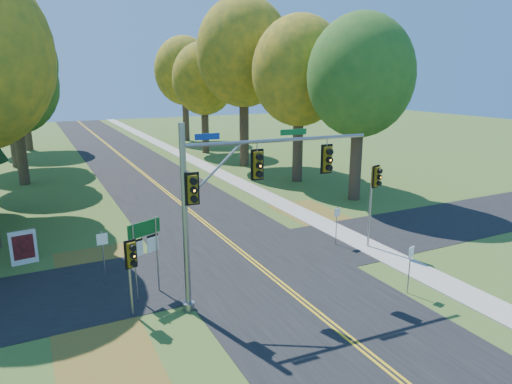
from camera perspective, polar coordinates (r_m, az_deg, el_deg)
name	(u,v)px	position (r m, az deg, el deg)	size (l,w,h in m)	color
ground	(270,275)	(20.55, 1.75, -10.36)	(160.00, 160.00, 0.00)	#446122
road_main	(270,275)	(20.54, 1.75, -10.34)	(8.00, 160.00, 0.02)	black
road_cross	(250,259)	(22.18, -0.72, -8.42)	(60.00, 6.00, 0.02)	black
centerline_left	(268,275)	(20.50, 1.50, -10.35)	(0.10, 160.00, 0.01)	gold
centerline_right	(272,274)	(20.58, 2.00, -10.25)	(0.10, 160.00, 0.01)	gold
sidewalk_east	(379,251)	(23.88, 15.08, -7.18)	(1.60, 160.00, 0.06)	#9E998E
leaf_patch_w_near	(104,269)	(22.28, -18.51, -9.10)	(4.00, 6.00, 0.00)	brown
leaf_patch_e	(321,218)	(28.68, 8.08, -3.23)	(3.50, 8.00, 0.00)	brown
leaf_patch_w_far	(105,356)	(15.99, -18.32, -18.91)	(3.00, 5.00, 0.00)	brown
tree_e_a	(360,77)	(32.46, 12.93, 13.88)	(7.20, 7.20, 12.73)	#38281C
tree_e_b	(300,72)	(37.67, 5.48, 14.73)	(7.60, 7.60, 13.33)	#38281C
tree_w_c	(13,84)	(40.91, -28.07, 11.79)	(6.80, 6.80, 11.91)	#38281C
tree_e_c	(244,53)	(44.34, -1.51, 16.99)	(8.80, 8.80, 15.79)	#38281C
tree_w_d	(5,63)	(49.64, -28.87, 13.98)	(8.20, 8.20, 14.56)	#38281C
tree_e_d	(204,79)	(52.53, -6.49, 13.84)	(7.00, 7.00, 12.32)	#38281C
tree_w_e	(20,62)	(60.53, -27.45, 14.17)	(8.40, 8.40, 14.97)	#38281C
tree_e_e	(184,71)	(63.05, -8.93, 14.69)	(7.80, 7.80, 13.74)	#38281C
traffic_mast	(235,189)	(16.82, -2.62, 0.36)	(7.75, 0.86, 7.03)	gray
east_signal_pole	(375,186)	(23.36, 14.62, 0.75)	(0.49, 0.58, 4.33)	gray
ped_signal_pole	(131,260)	(16.96, -15.37, -8.21)	(0.46, 0.55, 2.99)	gray
route_sign_cluster	(145,243)	(18.44, -13.70, -6.16)	(1.39, 0.64, 3.20)	gray
info_kiosk	(23,248)	(24.02, -27.07, -6.21)	(1.18, 0.31, 1.62)	silver
reg_sign_e_north	(337,219)	(23.93, 10.07, -3.36)	(0.39, 0.11, 2.05)	gray
reg_sign_e_south	(410,261)	(19.41, 18.73, -8.14)	(0.38, 0.15, 2.06)	gray
reg_sign_w	(103,249)	(20.14, -18.59, -6.72)	(0.45, 0.08, 2.35)	gray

